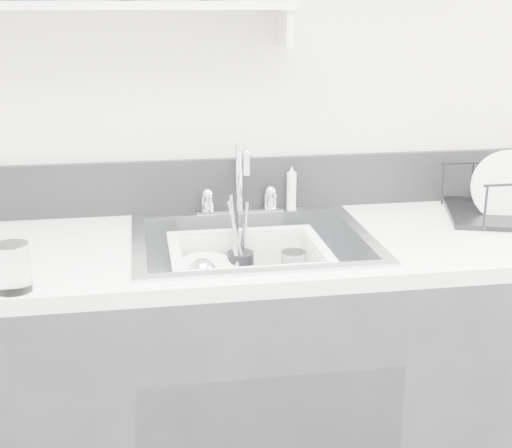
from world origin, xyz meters
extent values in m
cube|color=silver|center=(0.00, 1.49, 1.30)|extent=(3.50, 0.02, 2.60)
cube|color=#27272A|center=(0.00, 1.19, 0.44)|extent=(3.20, 0.62, 0.88)
cube|color=white|center=(0.00, 1.19, 0.90)|extent=(3.20, 0.62, 0.04)
cube|color=black|center=(0.00, 1.49, 1.00)|extent=(3.20, 0.02, 0.16)
cube|color=silver|center=(0.00, 1.44, 0.93)|extent=(0.26, 0.06, 0.02)
cylinder|color=silver|center=(-0.10, 1.44, 0.96)|extent=(0.04, 0.04, 0.05)
cylinder|color=silver|center=(0.10, 1.44, 0.96)|extent=(0.04, 0.04, 0.05)
cylinder|color=silver|center=(0.00, 1.44, 1.03)|extent=(0.02, 0.02, 0.20)
cylinder|color=silver|center=(0.00, 1.37, 1.14)|extent=(0.02, 0.15, 0.02)
cylinder|color=silver|center=(0.16, 1.44, 0.99)|extent=(0.03, 0.03, 0.14)
cube|color=silver|center=(-0.35, 1.42, 1.52)|extent=(1.00, 0.16, 0.02)
cube|color=silver|center=(0.13, 1.42, 1.46)|extent=(0.02, 0.14, 0.10)
cylinder|color=white|center=(-0.10, 1.19, 0.77)|extent=(0.22, 0.22, 0.01)
cylinder|color=white|center=(-0.10, 1.20, 0.79)|extent=(0.21, 0.21, 0.01)
cylinder|color=white|center=(-0.11, 1.19, 0.82)|extent=(0.24, 0.24, 0.09)
cylinder|color=black|center=(-0.02, 1.26, 0.81)|extent=(0.07, 0.07, 0.09)
cylinder|color=silver|center=(-0.04, 1.27, 0.90)|extent=(0.01, 0.05, 0.18)
cylinder|color=silver|center=(-0.01, 1.26, 0.89)|extent=(0.02, 0.04, 0.17)
cylinder|color=black|center=(-0.03, 1.27, 0.92)|extent=(0.01, 0.05, 0.20)
cylinder|color=white|center=(0.12, 1.22, 0.82)|extent=(0.08, 0.08, 0.10)
cylinder|color=white|center=(-0.58, 0.93, 0.97)|extent=(0.10, 0.10, 0.11)
imported|color=white|center=(0.10, 1.10, 0.79)|extent=(0.13, 0.13, 0.04)
camera|label=1|loc=(-0.29, -0.59, 1.53)|focal=50.00mm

